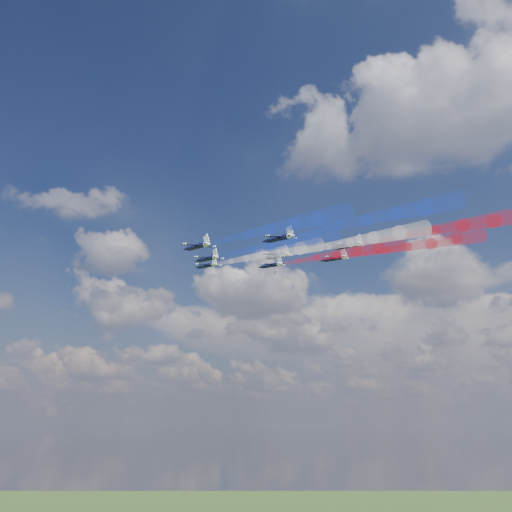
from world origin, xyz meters
The scene contains 16 objects.
jet_lead centered at (-24.22, -3.96, 147.00)m, with size 8.22×10.27×2.74m, color black, non-canonical shape.
trail_lead centered at (-1.98, -11.73, 144.96)m, with size 3.42×38.22×3.42m, color white, non-canonical shape.
jet_inner_left centered at (-14.98, -17.04, 144.53)m, with size 8.22×10.27×2.74m, color black, non-canonical shape.
trail_inner_left centered at (7.26, -24.81, 142.49)m, with size 3.42×38.22×3.42m, color #1836CF, non-canonical shape.
jet_inner_right centered at (-8.15, 3.52, 146.68)m, with size 8.22×10.27×2.74m, color black, non-canonical shape.
trail_inner_right centered at (14.09, -4.26, 144.64)m, with size 3.42×38.22×3.42m, color red, non-canonical shape.
jet_outer_left centered at (-6.00, -33.79, 142.01)m, with size 8.22×10.27×2.74m, color black, non-canonical shape.
trail_outer_left centered at (16.24, -41.57, 139.98)m, with size 3.42×38.22×3.42m, color #1836CF, non-canonical shape.
jet_center_third centered at (1.24, -11.09, 144.49)m, with size 8.22×10.27×2.74m, color black, non-canonical shape.
trail_center_third centered at (23.48, -18.86, 142.45)m, with size 3.42×38.22×3.42m, color white, non-canonical shape.
jet_outer_right centered at (8.15, 9.21, 147.69)m, with size 8.22×10.27×2.74m, color black, non-canonical shape.
trail_outer_right centered at (30.39, 1.44, 145.65)m, with size 3.42×38.22×3.42m, color red, non-canonical shape.
jet_rear_left centered at (10.71, -27.48, 142.95)m, with size 8.22×10.27×2.74m, color black, non-canonical shape.
trail_rear_left centered at (32.95, -35.25, 140.91)m, with size 3.42×38.22×3.42m, color #1836CF, non-canonical shape.
jet_rear_right centered at (18.43, -7.23, 145.44)m, with size 8.22×10.27×2.74m, color black, non-canonical shape.
trail_rear_right centered at (40.67, -15.01, 143.41)m, with size 3.42×38.22×3.42m, color red, non-canonical shape.
Camera 1 is at (67.56, -135.23, 104.56)m, focal length 42.10 mm.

